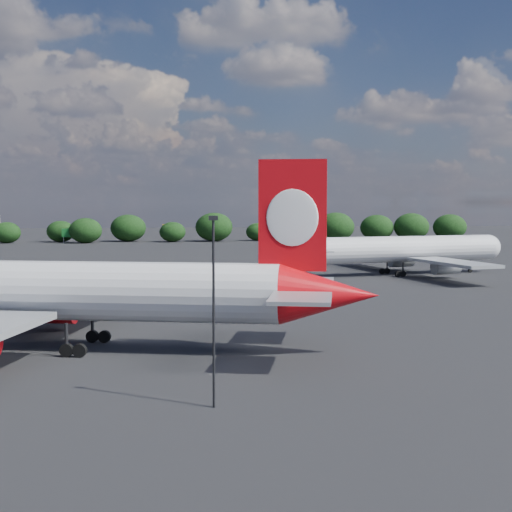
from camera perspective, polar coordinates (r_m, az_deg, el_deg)
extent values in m
plane|color=black|center=(107.78, -12.03, -2.43)|extent=(500.00, 500.00, 0.00)
cylinder|color=silver|center=(62.80, -15.68, -2.67)|extent=(38.11, 14.57, 5.01)
cone|color=red|center=(58.03, 5.88, -3.10)|extent=(9.03, 6.89, 5.01)
cube|color=red|center=(57.69, 2.94, 3.27)|extent=(5.46, 1.89, 9.02)
ellipsoid|color=white|center=(57.39, 2.92, 3.08)|extent=(4.12, 1.27, 4.61)
ellipsoid|color=white|center=(57.99, 2.96, 3.09)|extent=(4.12, 1.27, 4.61)
cube|color=#929599|center=(52.59, 3.59, -3.41)|extent=(5.90, 6.97, 0.30)
cube|color=#929599|center=(63.52, 4.17, -2.08)|extent=(5.90, 6.97, 0.30)
cube|color=#929599|center=(75.76, -13.27, -2.67)|extent=(11.42, 21.05, 0.55)
cylinder|color=red|center=(72.05, -16.13, -4.13)|extent=(5.54, 3.90, 2.71)
cube|color=#929599|center=(71.95, -16.14, -3.58)|extent=(2.21, 0.85, 1.20)
cylinder|color=black|center=(59.83, -14.93, -6.40)|extent=(0.34, 0.34, 2.51)
cylinder|color=black|center=(60.01, -14.91, -7.30)|extent=(1.18, 0.72, 1.10)
cylinder|color=black|center=(59.61, -13.92, -7.35)|extent=(1.18, 0.72, 1.10)
cylinder|color=black|center=(65.35, -12.97, -5.46)|extent=(0.34, 0.34, 2.51)
cylinder|color=black|center=(65.52, -12.95, -6.28)|extent=(1.18, 0.72, 1.10)
cylinder|color=black|center=(65.16, -12.03, -6.33)|extent=(1.18, 0.72, 1.10)
cylinder|color=silver|center=(124.77, 11.78, 0.55)|extent=(34.24, 10.82, 4.47)
sphere|color=silver|center=(134.21, 18.05, 0.69)|extent=(5.24, 5.24, 4.47)
cone|color=silver|center=(115.68, 2.97, 0.34)|extent=(7.88, 5.75, 4.47)
cube|color=#0D488F|center=(116.45, 4.21, 3.19)|extent=(4.92, 1.37, 8.05)
ellipsoid|color=red|center=(116.20, 4.26, 3.10)|extent=(3.72, 0.89, 4.12)
ellipsoid|color=red|center=(116.70, 4.16, 3.11)|extent=(3.72, 0.89, 4.12)
cube|color=#929599|center=(111.81, 4.76, 0.38)|extent=(4.97, 6.03, 0.27)
cube|color=#929599|center=(120.88, 2.89, 0.69)|extent=(4.97, 6.03, 0.27)
cube|color=#929599|center=(116.04, 15.46, -0.50)|extent=(9.10, 18.68, 0.49)
cube|color=#929599|center=(135.84, 9.93, 0.27)|extent=(9.10, 18.68, 0.49)
cylinder|color=#929599|center=(120.83, 14.95, -0.86)|extent=(4.85, 3.22, 2.42)
cube|color=#929599|center=(120.78, 14.96, -0.57)|extent=(1.98, 0.64, 1.07)
cylinder|color=#929599|center=(132.92, 11.53, -0.34)|extent=(4.85, 3.22, 2.42)
cube|color=#929599|center=(132.87, 11.53, -0.07)|extent=(1.98, 0.64, 1.07)
cylinder|color=black|center=(121.80, 11.68, -1.02)|extent=(0.29, 0.29, 2.24)
cylinder|color=black|center=(121.88, 11.67, -1.42)|extent=(1.04, 0.58, 0.98)
cylinder|color=black|center=(121.39, 11.27, -1.43)|extent=(1.04, 0.58, 0.98)
cylinder|color=black|center=(126.44, 10.44, -0.81)|extent=(0.29, 0.29, 2.24)
cylinder|color=black|center=(126.52, 10.44, -1.19)|extent=(1.04, 0.58, 0.98)
cylinder|color=black|center=(126.04, 10.05, -1.21)|extent=(1.04, 0.58, 0.98)
cylinder|color=black|center=(132.33, 16.77, -0.71)|extent=(0.25, 0.25, 2.24)
cylinder|color=black|center=(132.41, 16.76, -1.10)|extent=(0.85, 0.46, 0.81)
cylinder|color=black|center=(43.21, -3.41, -4.72)|extent=(0.16, 0.16, 11.39)
cube|color=black|center=(42.69, -3.44, 3.05)|extent=(0.55, 0.30, 0.28)
cube|color=#136122|center=(224.45, -14.52, 1.81)|extent=(6.00, 0.30, 2.60)
cylinder|color=#93949B|center=(224.86, -15.14, 1.24)|extent=(0.20, 0.20, 2.00)
cylinder|color=#93949B|center=(224.28, -13.87, 1.26)|extent=(0.20, 0.20, 2.00)
cube|color=gold|center=(228.96, -6.86, 2.16)|extent=(5.00, 0.30, 3.00)
cylinder|color=#93949B|center=(229.08, -6.86, 1.48)|extent=(0.30, 0.30, 2.50)
ellipsoid|color=black|center=(230.68, -19.31, 1.78)|extent=(8.42, 7.12, 6.47)
ellipsoid|color=black|center=(232.19, -15.36, 1.91)|extent=(8.72, 7.38, 6.71)
ellipsoid|color=black|center=(224.08, -13.49, 1.99)|extent=(10.03, 8.48, 7.71)
ellipsoid|color=black|center=(230.39, -10.18, 2.22)|extent=(11.19, 9.47, 8.61)
ellipsoid|color=black|center=(225.99, -6.69, 1.93)|extent=(8.23, 6.96, 6.33)
ellipsoid|color=black|center=(228.15, -3.38, 2.33)|extent=(11.93, 10.10, 9.18)
ellipsoid|color=black|center=(231.92, 0.11, 1.95)|extent=(7.48, 6.33, 5.76)
ellipsoid|color=black|center=(234.61, 3.92, 2.23)|extent=(10.30, 8.72, 7.92)
ellipsoid|color=black|center=(230.22, 6.40, 2.34)|extent=(12.02, 10.17, 9.25)
ellipsoid|color=black|center=(235.78, 9.65, 2.25)|extent=(10.98, 9.29, 8.44)
ellipsoid|color=black|center=(238.48, 12.33, 2.30)|extent=(11.64, 9.85, 8.96)
ellipsoid|color=black|center=(243.94, 15.24, 2.24)|extent=(11.15, 9.44, 8.58)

